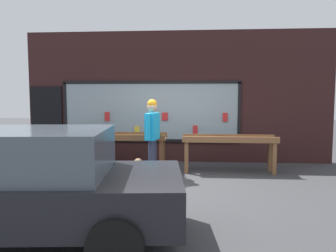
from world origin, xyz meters
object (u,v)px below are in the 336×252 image
at_px(display_table_left, 121,141).
at_px(sandwich_board_sign, 50,151).
at_px(small_dog, 134,166).
at_px(parked_car, 12,183).
at_px(display_table_right, 229,143).
at_px(person_browsing, 152,131).

height_order(display_table_left, sandwich_board_sign, same).
height_order(small_dog, parked_car, parked_car).
xyz_separation_m(small_dog, parked_car, (-0.95, -3.26, 0.46)).
height_order(display_table_right, parked_car, parked_car).
relative_size(person_browsing, sandwich_board_sign, 1.93).
bearing_deg(person_browsing, display_table_right, -62.59).
height_order(sandwich_board_sign, parked_car, parked_car).
relative_size(display_table_left, person_browsing, 1.27).
bearing_deg(display_table_right, small_dog, -160.75).
relative_size(display_table_left, sandwich_board_sign, 2.46).
bearing_deg(person_browsing, small_dog, 126.71).
xyz_separation_m(person_browsing, sandwich_board_sign, (-2.65, 0.54, -0.58)).
relative_size(small_dog, parked_car, 0.12).
bearing_deg(display_table_left, small_dog, -58.69).
xyz_separation_m(display_table_right, small_dog, (-2.17, -0.76, -0.42)).
distance_m(display_table_left, person_browsing, 1.06).
xyz_separation_m(display_table_right, sandwich_board_sign, (-4.43, -0.03, -0.24)).
height_order(person_browsing, parked_car, person_browsing).
distance_m(person_browsing, small_dog, 0.88).
xyz_separation_m(sandwich_board_sign, parked_car, (1.31, -4.00, 0.28)).
distance_m(small_dog, parked_car, 3.43).
distance_m(person_browsing, sandwich_board_sign, 2.76).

